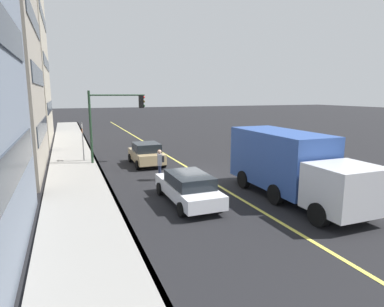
% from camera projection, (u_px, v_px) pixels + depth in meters
% --- Properties ---
extents(ground, '(200.00, 200.00, 0.00)m').
position_uv_depth(ground, '(198.00, 174.00, 19.82)').
color(ground, black).
extents(sidewalk_slab, '(80.00, 3.16, 0.15)m').
position_uv_depth(sidewalk_slab, '(77.00, 184.00, 17.31)').
color(sidewalk_slab, gray).
rests_on(sidewalk_slab, ground).
extents(curb_edge, '(80.00, 0.16, 0.15)m').
position_uv_depth(curb_edge, '(106.00, 181.00, 17.85)').
color(curb_edge, slate).
rests_on(curb_edge, ground).
extents(lane_stripe_center, '(80.00, 0.16, 0.01)m').
position_uv_depth(lane_stripe_center, '(198.00, 174.00, 19.82)').
color(lane_stripe_center, '#D8CC4C').
rests_on(lane_stripe_center, ground).
extents(car_white, '(4.67, 1.89, 1.38)m').
position_uv_depth(car_white, '(188.00, 187.00, 14.43)').
color(car_white, silver).
rests_on(car_white, ground).
extents(car_tan, '(3.86, 1.96, 1.52)m').
position_uv_depth(car_tan, '(146.00, 154.00, 22.22)').
color(car_tan, tan).
rests_on(car_tan, ground).
extents(truck_blue, '(7.86, 2.56, 3.05)m').
position_uv_depth(truck_blue, '(291.00, 164.00, 14.97)').
color(truck_blue, silver).
rests_on(truck_blue, ground).
extents(pedestrian_with_backpack, '(0.45, 0.42, 1.75)m').
position_uv_depth(pedestrian_with_backpack, '(160.00, 162.00, 18.20)').
color(pedestrian_with_backpack, '#262D4C').
rests_on(pedestrian_with_backpack, ground).
extents(traffic_light_mast, '(0.28, 3.85, 5.03)m').
position_uv_depth(traffic_light_mast, '(113.00, 114.00, 22.22)').
color(traffic_light_mast, '#1E3823').
rests_on(traffic_light_mast, ground).
extents(street_sign_post, '(0.60, 0.08, 2.84)m').
position_uv_depth(street_sign_post, '(83.00, 139.00, 22.77)').
color(street_sign_post, slate).
rests_on(street_sign_post, ground).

